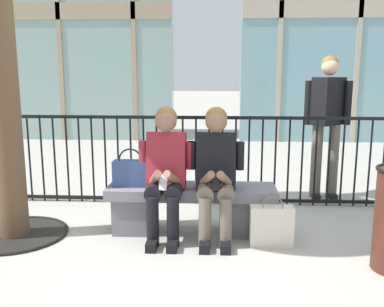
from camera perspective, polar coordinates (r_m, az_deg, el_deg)
name	(u,v)px	position (r m, az deg, el deg)	size (l,w,h in m)	color
ground_plane	(191,231)	(4.25, -0.08, -10.23)	(60.00, 60.00, 0.00)	#B2ADA3
stone_bench	(191,204)	(4.16, -0.08, -6.75)	(1.60, 0.44, 0.45)	slate
seated_person_with_phone	(166,169)	(3.96, -3.52, -2.00)	(0.52, 0.66, 1.21)	black
seated_person_companion	(216,169)	(3.93, 3.17, -2.09)	(0.52, 0.66, 1.21)	#6B6051
handbag_on_bench	(131,172)	(4.14, -8.13, -2.50)	(0.33, 0.15, 0.36)	#33477F
shopping_bag	(271,225)	(3.94, 10.47, -9.31)	(0.38, 0.16, 0.47)	beige
bystander_at_railing	(327,116)	(5.40, 17.46, 4.73)	(0.55, 0.42, 1.71)	#6B6051
plaza_railing	(196,160)	(4.97, 0.52, -0.84)	(7.59, 0.04, 1.03)	black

